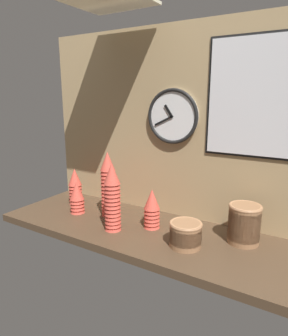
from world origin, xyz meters
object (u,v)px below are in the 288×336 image
Objects in this scene: cup_stack_center_right at (152,209)px; menu_board at (253,97)px; bowl_stack_far_right at (244,223)px; cup_stack_center at (112,197)px; wall_clock at (172,116)px; cup_stack_center_left at (108,184)px; bowl_stack_right at (186,233)px; cup_stack_far_left at (75,186)px; cup_stack_left at (77,197)px.

menu_board is at bearing 27.92° from cup_stack_center_right.
cup_stack_center_right is 0.46m from bowl_stack_far_right.
cup_stack_center is 1.18× the size of wall_clock.
cup_stack_center_left is 0.56m from bowl_stack_right.
cup_stack_center is at bearing -161.02° from bowl_stack_far_right.
menu_board is at bearing 60.00° from bowl_stack_right.
bowl_stack_far_right is 0.62× the size of wall_clock.
cup_stack_left is (0.12, -0.11, -0.02)m from cup_stack_far_left.
wall_clock is (0.49, 0.26, 0.47)m from cup_stack_left.
cup_stack_left is at bearing 166.39° from cup_stack_center.
cup_stack_center reaches higher than bowl_stack_right.
bowl_stack_right is 0.51× the size of wall_clock.
cup_stack_center_left reaches higher than cup_stack_center.
wall_clock reaches higher than cup_stack_far_left.
menu_board is at bearing 16.74° from cup_stack_left.
cup_stack_left is at bearing -42.81° from cup_stack_far_left.
menu_board reaches higher than cup_stack_center.
bowl_stack_far_right is (0.45, 0.08, -0.01)m from cup_stack_center_right.
bowl_stack_right is at bearing 4.88° from cup_stack_center.
wall_clock is at bearing 14.08° from cup_stack_far_left.
cup_stack_center_left reaches higher than cup_stack_center_right.
menu_board reaches higher than cup_stack_left.
bowl_stack_far_right is at bearing 5.12° from cup_stack_center_left.
bowl_stack_far_right is at bearing -74.53° from menu_board.
bowl_stack_far_right is 0.28m from bowl_stack_right.
bowl_stack_far_right is 0.33× the size of menu_board.
menu_board is (1.02, 0.16, 0.56)m from cup_stack_far_left.
cup_stack_center_right is at bearing -152.08° from menu_board.
wall_clock is at bearing 32.93° from cup_stack_center_left.
menu_board is (0.57, 0.35, 0.49)m from cup_stack_center.
cup_stack_far_left is 1.10× the size of cup_stack_center_right.
cup_stack_center_left is 1.97× the size of cup_stack_left.
menu_board is at bearing 1.24° from wall_clock.
cup_stack_center is (0.44, -0.19, 0.06)m from cup_stack_far_left.
cup_stack_center_left is 0.22m from cup_stack_left.
cup_stack_far_left is 0.48m from cup_stack_center.
cup_stack_center_right is at bearing -5.64° from cup_stack_far_left.
cup_stack_center_left reaches higher than bowl_stack_right.
cup_stack_center_right is at bearing 38.86° from cup_stack_center.
cup_stack_left is at bearing -151.82° from wall_clock.
cup_stack_center_right is 0.74m from menu_board.
cup_stack_center_left is at bearing -8.30° from cup_stack_far_left.
cup_stack_center is at bearing -45.97° from cup_stack_center_left.
cup_stack_center_left reaches higher than cup_stack_left.
bowl_stack_far_right is (0.61, 0.21, -0.08)m from cup_stack_center.
menu_board reaches higher than wall_clock.
cup_stack_far_left is 0.62× the size of cup_stack_center_left.
wall_clock is (-0.45, 0.13, 0.47)m from bowl_stack_far_right.
cup_stack_center_right is 0.26m from bowl_stack_right.
cup_stack_center_left is at bearing -147.07° from wall_clock.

